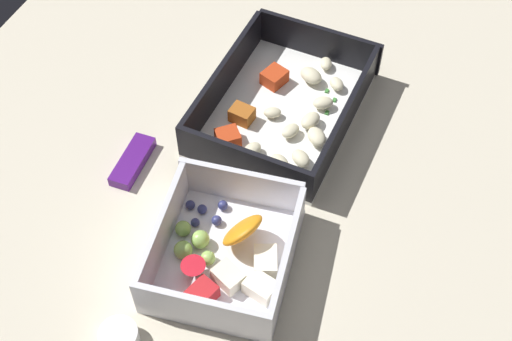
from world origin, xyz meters
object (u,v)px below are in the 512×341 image
Objects in this scene: fruit_bowl at (225,252)px; candy_bar at (133,161)px; pasta_container at (283,107)px; paper_cup_liner at (119,337)px.

candy_bar is (7.20, 14.41, -1.22)cm from fruit_bowl.
pasta_container is at bearing 5.34° from fruit_bowl.
pasta_container is 20.40cm from fruit_bowl.
pasta_container is 5.97× the size of paper_cup_liner.
fruit_bowl is 4.61× the size of paper_cup_liner.
fruit_bowl is at bearing -25.64° from paper_cup_liner.
paper_cup_liner is (-18.57, -8.95, 0.30)cm from candy_bar.
fruit_bowl reaches higher than pasta_container.
fruit_bowl is 2.40× the size of candy_bar.
paper_cup_liner is at bearing -154.26° from candy_bar.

